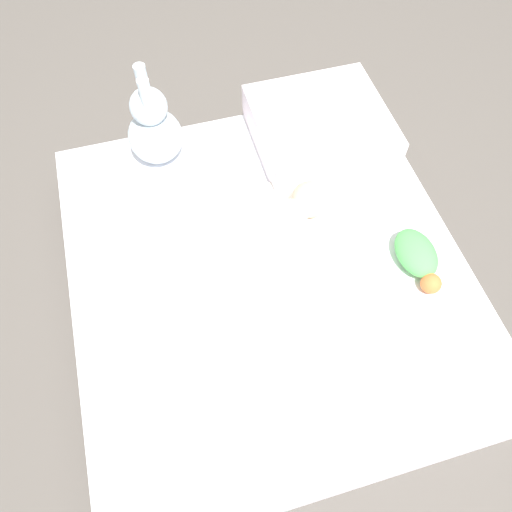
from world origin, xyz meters
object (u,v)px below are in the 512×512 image
at_px(bunny_plush, 154,129).
at_px(swaddled_baby, 251,248).
at_px(pillow, 320,127).
at_px(turtle_plush, 418,257).

bearing_deg(bunny_plush, swaddled_baby, 20.81).
relative_size(pillow, bunny_plush, 1.29).
bearing_deg(bunny_plush, turtle_plush, 45.99).
bearing_deg(swaddled_baby, turtle_plush, -45.89).
distance_m(bunny_plush, turtle_plush, 0.81).
height_order(swaddled_baby, turtle_plush, swaddled_baby).
xyz_separation_m(swaddled_baby, bunny_plush, (-0.44, -0.17, 0.04)).
height_order(pillow, turtle_plush, pillow).
xyz_separation_m(swaddled_baby, pillow, (-0.37, 0.32, -0.01)).
xyz_separation_m(swaddled_baby, turtle_plush, (0.13, 0.42, -0.03)).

